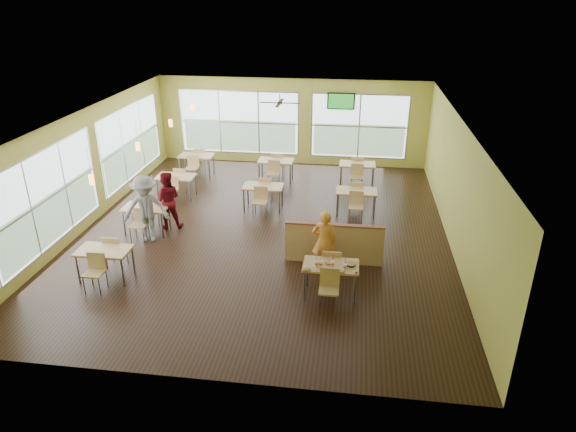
# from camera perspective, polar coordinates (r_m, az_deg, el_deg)

# --- Properties ---
(room) EXTENTS (12.00, 12.04, 3.20)m
(room) POSITION_cam_1_polar(r_m,az_deg,el_deg) (13.75, -2.74, 4.41)
(room) COLOR black
(room) RESTS_ON ground
(window_bays) EXTENTS (9.24, 10.24, 2.38)m
(window_bays) POSITION_cam_1_polar(r_m,az_deg,el_deg) (17.24, -9.67, 7.81)
(window_bays) COLOR white
(window_bays) RESTS_ON room
(main_table) EXTENTS (1.22, 1.52, 0.87)m
(main_table) POSITION_cam_1_polar(r_m,az_deg,el_deg) (11.24, 4.77, -5.93)
(main_table) COLOR tan
(main_table) RESTS_ON floor
(half_wall_divider) EXTENTS (2.40, 0.14, 1.04)m
(half_wall_divider) POSITION_cam_1_polar(r_m,az_deg,el_deg) (12.56, 5.13, -3.05)
(half_wall_divider) COLOR tan
(half_wall_divider) RESTS_ON floor
(dining_tables) EXTENTS (6.92, 8.72, 0.87)m
(dining_tables) POSITION_cam_1_polar(r_m,az_deg,el_deg) (15.86, -5.32, 3.36)
(dining_tables) COLOR tan
(dining_tables) RESTS_ON floor
(pendant_lights) EXTENTS (0.11, 7.31, 0.86)m
(pendant_lights) POSITION_cam_1_polar(r_m,az_deg,el_deg) (14.99, -14.61, 8.77)
(pendant_lights) COLOR #2D2119
(pendant_lights) RESTS_ON ceiling
(ceiling_fan) EXTENTS (1.25, 1.25, 0.29)m
(ceiling_fan) POSITION_cam_1_polar(r_m,az_deg,el_deg) (16.23, -0.93, 12.48)
(ceiling_fan) COLOR #2D2119
(ceiling_fan) RESTS_ON ceiling
(tv_backwall) EXTENTS (1.00, 0.07, 0.60)m
(tv_backwall) POSITION_cam_1_polar(r_m,az_deg,el_deg) (19.00, 5.92, 12.58)
(tv_backwall) COLOR black
(tv_backwall) RESTS_ON wall_back
(man_plaid) EXTENTS (0.59, 0.40, 1.56)m
(man_plaid) POSITION_cam_1_polar(r_m,az_deg,el_deg) (12.07, 4.03, -2.83)
(man_plaid) COLOR red
(man_plaid) RESTS_ON floor
(patron_maroon) EXTENTS (0.94, 0.82, 1.64)m
(patron_maroon) POSITION_cam_1_polar(r_m,az_deg,el_deg) (14.63, -13.32, 1.73)
(patron_maroon) COLOR #5B0B12
(patron_maroon) RESTS_ON floor
(patron_grey) EXTENTS (1.31, 0.94, 1.83)m
(patron_grey) POSITION_cam_1_polar(r_m,az_deg,el_deg) (13.94, -15.51, 0.76)
(patron_grey) COLOR slate
(patron_grey) RESTS_ON floor
(cup_blue) EXTENTS (0.09, 0.09, 0.32)m
(cup_blue) POSITION_cam_1_polar(r_m,az_deg,el_deg) (11.07, 3.17, -5.27)
(cup_blue) COLOR white
(cup_blue) RESTS_ON main_table
(cup_yellow) EXTENTS (0.09, 0.09, 0.34)m
(cup_yellow) POSITION_cam_1_polar(r_m,az_deg,el_deg) (11.06, 3.67, -5.30)
(cup_yellow) COLOR white
(cup_yellow) RESTS_ON main_table
(cup_red_near) EXTENTS (0.09, 0.09, 0.33)m
(cup_red_near) POSITION_cam_1_polar(r_m,az_deg,el_deg) (11.09, 4.96, -5.27)
(cup_red_near) COLOR white
(cup_red_near) RESTS_ON main_table
(cup_red_far) EXTENTS (0.08, 0.08, 0.30)m
(cup_red_far) POSITION_cam_1_polar(r_m,az_deg,el_deg) (11.01, 6.34, -5.59)
(cup_red_far) COLOR white
(cup_red_far) RESTS_ON main_table
(food_basket) EXTENTS (0.23, 0.23, 0.05)m
(food_basket) POSITION_cam_1_polar(r_m,az_deg,el_deg) (11.18, 6.97, -5.33)
(food_basket) COLOR black
(food_basket) RESTS_ON main_table
(ketchup_cup) EXTENTS (0.05, 0.05, 0.02)m
(ketchup_cup) POSITION_cam_1_polar(r_m,az_deg,el_deg) (10.92, 7.60, -6.27)
(ketchup_cup) COLOR #930211
(ketchup_cup) RESTS_ON main_table
(wrapper_left) EXTENTS (0.21, 0.19, 0.05)m
(wrapper_left) POSITION_cam_1_polar(r_m,az_deg,el_deg) (10.93, 2.06, -5.92)
(wrapper_left) COLOR #A88751
(wrapper_left) RESTS_ON main_table
(wrapper_mid) EXTENTS (0.22, 0.20, 0.05)m
(wrapper_mid) POSITION_cam_1_polar(r_m,az_deg,el_deg) (11.21, 4.60, -5.17)
(wrapper_mid) COLOR #A88751
(wrapper_mid) RESTS_ON main_table
(wrapper_right) EXTENTS (0.14, 0.13, 0.03)m
(wrapper_right) POSITION_cam_1_polar(r_m,az_deg,el_deg) (10.90, 5.99, -6.18)
(wrapper_right) COLOR #A88751
(wrapper_right) RESTS_ON main_table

